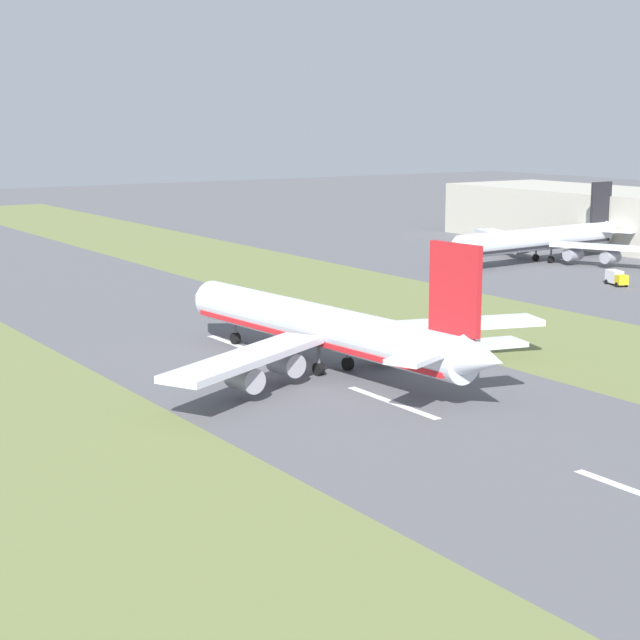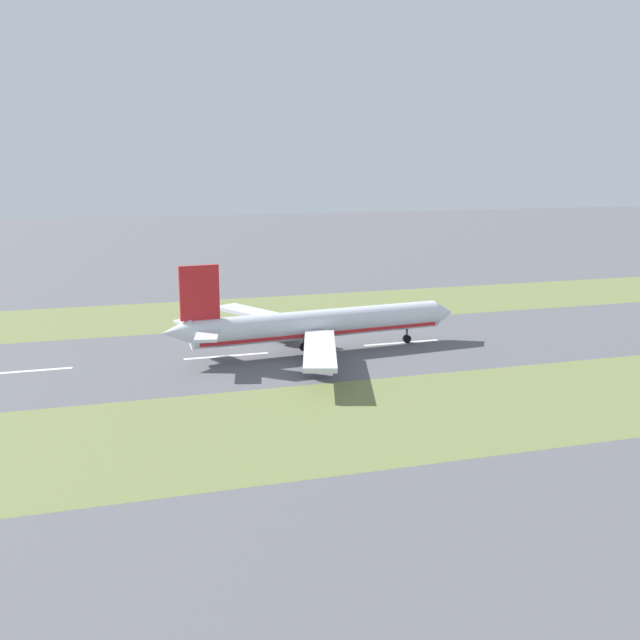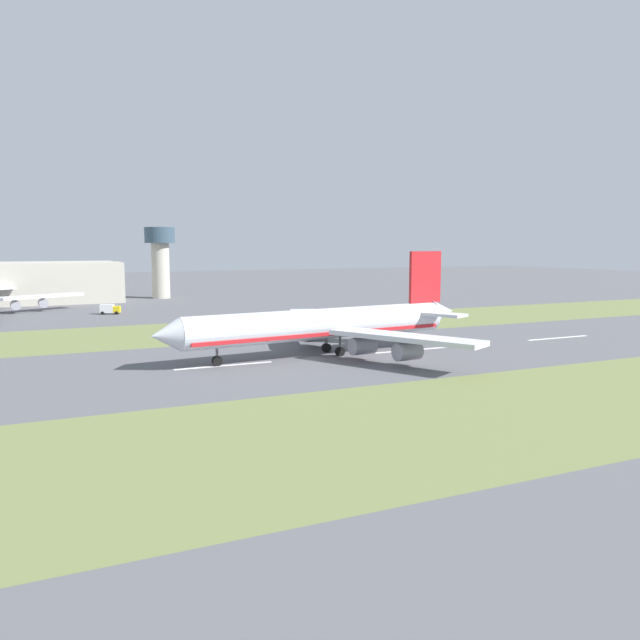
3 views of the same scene
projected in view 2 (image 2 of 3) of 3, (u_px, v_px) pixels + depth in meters
The scene contains 7 objects.
ground_plane at pixel (330, 348), 164.62m from camera, with size 800.00×800.00×0.00m, color #56565B.
grass_median_west at pixel (280, 310), 206.68m from camera, with size 40.00×600.00×0.01m, color olive.
grass_median_east at pixel (413, 413), 122.56m from camera, with size 40.00×600.00×0.01m, color olive.
centreline_dash_near at pixel (24, 371), 146.63m from camera, with size 1.20×18.00×0.01m, color silver.
centreline_dash_mid at pixel (226, 356), 158.07m from camera, with size 1.20×18.00×0.01m, color silver.
centreline_dash_far at pixel (401, 343), 169.50m from camera, with size 1.20×18.00×0.01m, color silver.
airplane_main_jet at pixel (312, 325), 159.65m from camera, with size 63.86×67.22×20.20m.
Camera 2 is at (152.00, -48.72, 40.81)m, focal length 42.00 mm.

